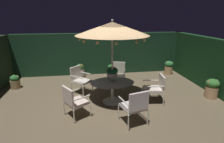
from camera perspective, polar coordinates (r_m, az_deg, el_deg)
The scene contains 16 objects.
ground_plane at distance 6.17m, azimuth -1.85°, elevation -9.86°, with size 8.57×6.84×0.02m, color brown.
hedge_backdrop_rear at distance 8.93m, azimuth -4.41°, elevation 5.66°, with size 8.57×0.30×2.01m, color #173520.
hedge_backdrop_right at distance 7.46m, azimuth 31.49°, elevation 0.74°, with size 0.30×6.84×2.01m, color #15381A.
patio_dining_table at distance 5.97m, azimuth 0.09°, elevation -4.89°, with size 1.45×1.12×0.72m.
patio_umbrella at distance 5.54m, azimuth 0.10°, elevation 13.45°, with size 2.26×2.26×2.71m.
centerpiece_planter at distance 5.92m, azimuth 0.06°, elevation -0.23°, with size 0.38×0.38×0.51m.
patio_chair_north at distance 5.22m, azimuth -12.21°, elevation -8.86°, with size 0.81×0.82×0.95m.
patio_chair_northeast at distance 4.78m, azimuth 7.37°, elevation -10.51°, with size 0.75×0.75×1.01m.
patio_chair_east at distance 6.18m, azimuth 13.83°, elevation -4.74°, with size 0.70×0.69×0.94m.
patio_chair_southeast at distance 7.33m, azimuth 1.98°, elevation -0.50°, with size 0.72×0.73×0.99m.
patio_chair_south at distance 6.82m, azimuth -10.34°, elevation -2.09°, with size 0.83×0.82×1.00m.
potted_plant_left_near at distance 8.60m, azimuth -10.03°, elevation 0.34°, with size 0.39×0.39×0.65m.
potted_plant_back_left at distance 7.28m, azimuth 29.20°, elevation -4.61°, with size 0.45×0.45×0.70m.
potted_plant_front_corner at distance 8.65m, azimuth -0.20°, elevation 0.51°, with size 0.35×0.35×0.58m.
potted_plant_left_far at distance 9.36m, azimuth 17.61°, elevation 1.35°, with size 0.42×0.42×0.67m.
potted_plant_back_center at distance 8.17m, azimuth -28.48°, elevation -2.91°, with size 0.37×0.37×0.55m.
Camera 1 is at (-0.62, -5.45, 2.82)m, focal length 28.74 mm.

